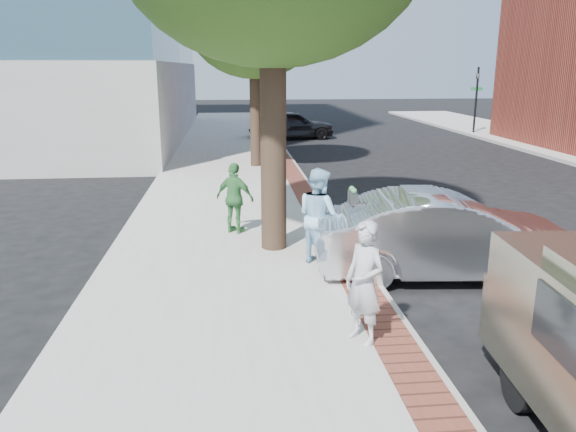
{
  "coord_description": "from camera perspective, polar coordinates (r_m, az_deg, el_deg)",
  "views": [
    {
      "loc": [
        -1.45,
        -9.21,
        3.77
      ],
      "look_at": [
        -0.46,
        0.44,
        1.2
      ],
      "focal_mm": 35.0,
      "sensor_mm": 36.0,
      "label": 1
    }
  ],
  "objects": [
    {
      "name": "signal_near",
      "position": [
        31.34,
        -1.59,
        12.07
      ],
      "size": [
        0.7,
        0.15,
        3.8
      ],
      "color": "black",
      "rests_on": "ground"
    },
    {
      "name": "bg_car",
      "position": [
        30.74,
        0.36,
        9.26
      ],
      "size": [
        4.74,
        2.43,
        1.55
      ],
      "primitive_type": "imported",
      "rotation": [
        0.0,
        0.0,
        1.71
      ],
      "color": "black",
      "rests_on": "ground"
    },
    {
      "name": "person_officer",
      "position": [
        10.58,
        3.12,
        0.01
      ],
      "size": [
        1.04,
        1.12,
        1.83
      ],
      "primitive_type": "imported",
      "rotation": [
        0.0,
        0.0,
        2.08
      ],
      "color": "#99D0ED",
      "rests_on": "sidewalk"
    },
    {
      "name": "ground",
      "position": [
        10.06,
        2.87,
        -7.19
      ],
      "size": [
        120.0,
        120.0,
        0.0
      ],
      "primitive_type": "plane",
      "color": "black",
      "rests_on": "ground"
    },
    {
      "name": "parking_meter",
      "position": [
        10.6,
        6.54,
        0.74
      ],
      "size": [
        0.12,
        0.32,
        1.47
      ],
      "color": "gray",
      "rests_on": "sidewalk"
    },
    {
      "name": "person_gray",
      "position": [
        7.59,
        7.76,
        -6.73
      ],
      "size": [
        0.68,
        0.74,
        1.69
      ],
      "primitive_type": "imported",
      "rotation": [
        0.0,
        0.0,
        -0.99
      ],
      "color": "#ADADB2",
      "rests_on": "sidewalk"
    },
    {
      "name": "brick_strip",
      "position": [
        17.72,
        1.23,
        3.07
      ],
      "size": [
        0.6,
        60.0,
        0.01
      ],
      "primitive_type": "cube",
      "color": "brown",
      "rests_on": "sidewalk"
    },
    {
      "name": "person_green",
      "position": [
        12.59,
        -5.41,
        1.82
      ],
      "size": [
        1.0,
        0.82,
        1.59
      ],
      "primitive_type": "imported",
      "rotation": [
        0.0,
        0.0,
        2.6
      ],
      "color": "#3C8643",
      "rests_on": "sidewalk"
    },
    {
      "name": "signal_far",
      "position": [
        34.22,
        18.6,
        11.56
      ],
      "size": [
        0.7,
        0.15,
        3.8
      ],
      "color": "black",
      "rests_on": "ground"
    },
    {
      "name": "sedan_silver",
      "position": [
        10.68,
        15.74,
        -1.96
      ],
      "size": [
        4.9,
        2.06,
        1.57
      ],
      "primitive_type": "imported",
      "rotation": [
        0.0,
        0.0,
        1.49
      ],
      "color": "silver",
      "rests_on": "ground"
    },
    {
      "name": "tree_far",
      "position": [
        21.29,
        -3.48,
        18.94
      ],
      "size": [
        4.8,
        4.8,
        7.14
      ],
      "color": "black",
      "rests_on": "sidewalk"
    },
    {
      "name": "curb",
      "position": [
        17.78,
        2.35,
        2.84
      ],
      "size": [
        0.1,
        60.0,
        0.15
      ],
      "primitive_type": "cube",
      "color": "gray",
      "rests_on": "ground"
    },
    {
      "name": "sidewalk",
      "position": [
        17.6,
        -5.9,
        2.65
      ],
      "size": [
        5.0,
        60.0,
        0.15
      ],
      "primitive_type": "cube",
      "color": "#9E9991",
      "rests_on": "ground"
    },
    {
      "name": "office_base",
      "position": [
        33.33,
        -26.58,
        10.28
      ],
      "size": [
        18.2,
        22.2,
        4.0
      ],
      "primitive_type": "cube",
      "color": "gray",
      "rests_on": "ground"
    }
  ]
}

